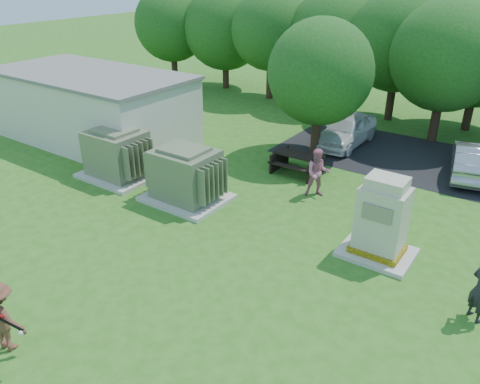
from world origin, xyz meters
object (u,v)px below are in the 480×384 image
Objects in this scene: generator_cabinet at (381,222)px; car_white at (346,130)px; person_at_picnic at (318,173)px; car_silver_a at (472,160)px; transformer_right at (186,176)px; transformer_left at (117,155)px; batter at (2,317)px; picnic_table at (297,161)px.

car_white is at bearing 119.20° from generator_cabinet.
generator_cabinet reaches higher than car_white.
generator_cabinet is at bearing -70.06° from person_at_picnic.
person_at_picnic is at bearing 39.17° from car_silver_a.
transformer_right is at bearing -175.98° from generator_cabinet.
car_white is (2.46, 8.98, -0.22)m from transformer_right.
transformer_left is 1.00× the size of transformer_right.
transformer_left is at bearing 170.08° from person_at_picnic.
car_silver_a is at bearing -123.92° from batter.
generator_cabinet is 4.24m from person_at_picnic.
generator_cabinet reaches higher than batter.
generator_cabinet is at bearing -60.31° from car_white.
car_silver_a is (5.78, -0.49, -0.06)m from car_white.
generator_cabinet reaches higher than transformer_left.
picnic_table is at bearing 21.40° from car_silver_a.
picnic_table is 0.48× the size of car_silver_a.
generator_cabinet is (10.90, 0.51, 0.16)m from transformer_left.
car_silver_a is at bearing -4.39° from car_white.
car_silver_a is at bearing 32.97° from picnic_table.
transformer_right is 0.71× the size of car_silver_a.
generator_cabinet is at bearing -135.15° from batter.
generator_cabinet is 1.37× the size of person_at_picnic.
car_silver_a is at bearing 82.50° from generator_cabinet.
person_at_picnic is at bearing 22.35° from transformer_left.
batter reaches higher than picnic_table.
picnic_table is (2.21, 4.57, -0.43)m from transformer_right.
batter is 0.40× the size of car_white.
car_white is (6.16, 8.98, -0.22)m from transformer_left.
car_white is at bearing -104.96° from batter.
transformer_right is 0.68× the size of car_white.
transformer_left is 10.89m from car_white.
picnic_table is at bearing 140.87° from generator_cabinet.
car_silver_a is (11.95, 8.48, -0.28)m from transformer_left.
person_at_picnic is 6.04m from car_white.
person_at_picnic reaches higher than picnic_table.
generator_cabinet is 8.06m from car_silver_a.
transformer_left reaches higher than car_silver_a.
batter is 0.94× the size of person_at_picnic.
transformer_left reaches higher than car_white.
picnic_table is 7.20m from car_silver_a.
car_silver_a is (4.40, 5.38, -0.25)m from person_at_picnic.
transformer_right is 1.16× the size of generator_cabinet.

